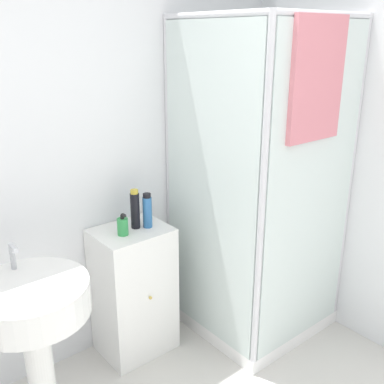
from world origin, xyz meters
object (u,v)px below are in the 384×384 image
soap_dispenser (123,226)px  shampoo_bottle_tall_black (135,209)px  shampoo_bottle_blue (147,211)px  sink (33,318)px

soap_dispenser → shampoo_bottle_tall_black: bearing=19.1°
shampoo_bottle_blue → shampoo_bottle_tall_black: bearing=149.1°
sink → shampoo_bottle_blue: 0.90m
soap_dispenser → shampoo_bottle_blue: shampoo_bottle_blue is taller
shampoo_bottle_tall_black → shampoo_bottle_blue: shampoo_bottle_tall_black is taller
soap_dispenser → shampoo_bottle_blue: size_ratio=0.62×
sink → shampoo_bottle_tall_black: bearing=23.2°
sink → shampoo_bottle_tall_black: (0.76, 0.33, 0.24)m
sink → shampoo_bottle_tall_black: shampoo_bottle_tall_black is taller
soap_dispenser → shampoo_bottle_tall_black: (0.11, 0.04, 0.06)m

